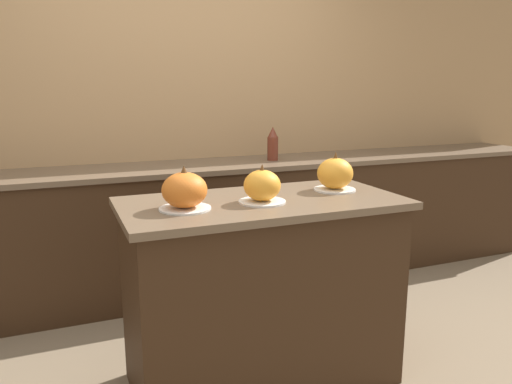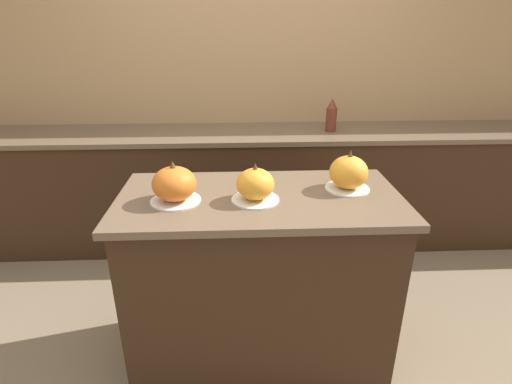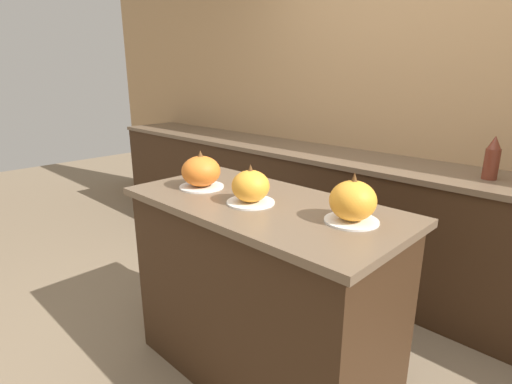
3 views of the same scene
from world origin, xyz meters
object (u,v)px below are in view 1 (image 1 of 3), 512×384
pumpkin_cake_right (335,174)px  pumpkin_cake_center (262,187)px  pumpkin_cake_left (185,191)px  bottle_tall (273,144)px

pumpkin_cake_right → pumpkin_cake_center: bearing=-166.2°
pumpkin_cake_left → bottle_tall: (1.00, 1.29, 0.02)m
pumpkin_cake_center → pumpkin_cake_right: (0.45, 0.11, 0.01)m
bottle_tall → pumpkin_cake_center: bearing=-116.0°
pumpkin_cake_left → pumpkin_cake_right: bearing=7.4°
pumpkin_cake_left → bottle_tall: size_ratio=0.92×
pumpkin_cake_center → pumpkin_cake_right: pumpkin_cake_right is taller
pumpkin_cake_right → bottle_tall: size_ratio=0.87×
pumpkin_cake_center → bottle_tall: 1.44m
pumpkin_cake_left → pumpkin_cake_center: bearing=-0.9°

